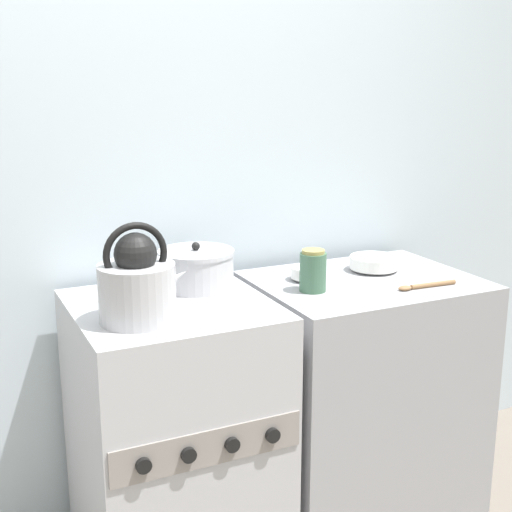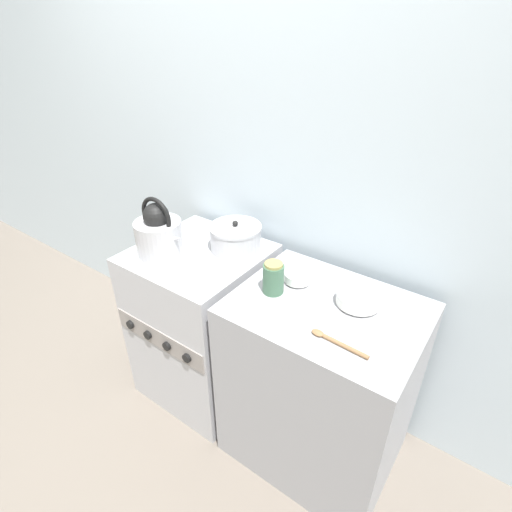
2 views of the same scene
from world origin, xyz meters
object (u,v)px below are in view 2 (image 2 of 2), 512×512
(stove, at_px, (203,323))
(cooking_pot, at_px, (236,238))
(kettle, at_px, (159,233))
(small_ceramic_bowl, at_px, (298,277))
(enamel_bowl, at_px, (359,299))
(storage_jar, at_px, (273,278))

(stove, distance_m, cooking_pot, 0.54)
(kettle, xyz_separation_m, small_ceramic_bowl, (0.65, 0.18, -0.09))
(cooking_pot, relative_size, small_ceramic_bowl, 2.18)
(cooking_pot, xyz_separation_m, enamel_bowl, (0.66, -0.06, -0.04))
(kettle, bearing_deg, small_ceramic_bowl, 15.42)
(cooking_pot, distance_m, enamel_bowl, 0.67)
(stove, distance_m, storage_jar, 0.69)
(stove, bearing_deg, kettle, -140.82)
(cooking_pot, height_order, small_ceramic_bowl, cooking_pot)
(enamel_bowl, bearing_deg, cooking_pot, 174.99)
(small_ceramic_bowl, relative_size, storage_jar, 0.83)
(small_ceramic_bowl, distance_m, storage_jar, 0.14)
(enamel_bowl, bearing_deg, storage_jar, -159.39)
(stove, xyz_separation_m, storage_jar, (0.47, -0.05, 0.51))
(kettle, bearing_deg, stove, 39.18)
(kettle, height_order, small_ceramic_bowl, kettle)
(cooking_pot, distance_m, storage_jar, 0.38)
(small_ceramic_bowl, bearing_deg, storage_jar, -111.87)
(stove, relative_size, storage_jar, 6.37)
(small_ceramic_bowl, height_order, storage_jar, storage_jar)
(kettle, distance_m, cooking_pot, 0.36)
(kettle, distance_m, small_ceramic_bowl, 0.69)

